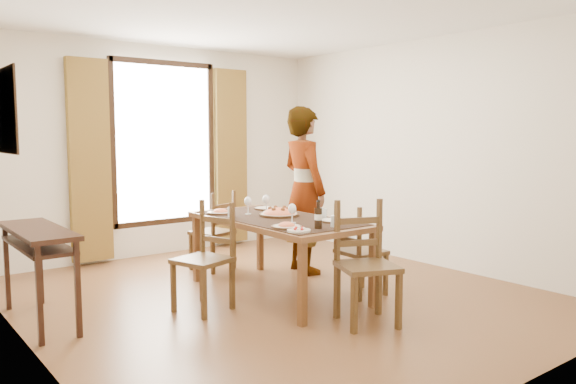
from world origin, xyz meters
TOP-DOWN VIEW (x-y plane):
  - ground at (0.00, 0.00)m, footprint 5.00×5.00m
  - room_shell at (-0.00, 0.13)m, footprint 4.60×5.10m
  - console_table at (-2.03, 0.60)m, footprint 0.38×1.20m
  - dining_table at (0.05, 0.08)m, footprint 0.95×1.90m
  - chair_west at (-0.77, 0.06)m, footprint 0.53×0.53m
  - chair_north at (0.05, 1.30)m, footprint 0.50×0.50m
  - chair_south at (0.12, -1.06)m, footprint 0.59×0.59m
  - chair_east at (0.64, -0.45)m, footprint 0.42×0.42m
  - man at (0.81, 0.59)m, footprint 0.80×0.62m
  - plate_sw at (-0.24, -0.45)m, footprint 0.27×0.27m
  - plate_se at (0.31, -0.45)m, footprint 0.27×0.27m
  - plate_nw at (-0.25, 0.66)m, footprint 0.27×0.27m
  - plate_ne at (0.32, 0.63)m, footprint 0.27×0.27m
  - pasta_platter at (0.13, 0.16)m, footprint 0.40×0.40m
  - caprese_plate at (-0.27, -0.65)m, footprint 0.20×0.20m
  - wine_glass_a at (-0.05, -0.28)m, footprint 0.08×0.08m
  - wine_glass_b at (0.20, 0.47)m, footprint 0.08×0.08m
  - wine_glass_c at (-0.05, 0.43)m, footprint 0.08×0.08m
  - tumbler_a at (0.35, -0.26)m, footprint 0.07×0.07m
  - tumbler_b at (-0.28, 0.39)m, footprint 0.07×0.07m
  - tumbler_c at (0.13, -0.66)m, footprint 0.07×0.07m
  - wine_bottle at (-0.04, -0.64)m, footprint 0.07×0.07m

SIDE VIEW (x-z plane):
  - ground at x=0.00m, z-range 0.00..0.00m
  - chair_east at x=0.64m, z-range -0.03..0.86m
  - chair_north at x=0.05m, z-range -0.03..0.89m
  - chair_west at x=-0.77m, z-range -0.03..0.93m
  - chair_south at x=0.12m, z-range -0.04..0.98m
  - console_table at x=-2.03m, z-range 0.28..1.08m
  - dining_table at x=0.05m, z-range 0.31..1.07m
  - caprese_plate at x=-0.27m, z-range 0.76..0.80m
  - plate_sw at x=-0.24m, z-range 0.76..0.81m
  - plate_se at x=0.31m, z-range 0.76..0.81m
  - plate_nw at x=-0.25m, z-range 0.76..0.81m
  - plate_ne at x=0.32m, z-range 0.76..0.81m
  - pasta_platter at x=0.13m, z-range 0.76..0.86m
  - tumbler_a at x=0.35m, z-range 0.76..0.86m
  - tumbler_b at x=-0.28m, z-range 0.76..0.86m
  - tumbler_c at x=0.13m, z-range 0.76..0.86m
  - wine_glass_a at x=-0.05m, z-range 0.76..0.94m
  - wine_glass_b at x=0.20m, z-range 0.76..0.94m
  - wine_glass_c at x=-0.05m, z-range 0.76..0.94m
  - wine_bottle at x=-0.04m, z-range 0.76..1.00m
  - man at x=0.81m, z-range 0.00..1.87m
  - room_shell at x=0.00m, z-range 0.17..2.91m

